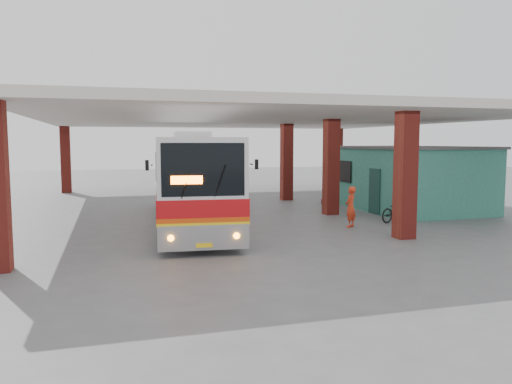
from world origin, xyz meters
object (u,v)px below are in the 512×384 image
Objects in this scene: coach_bus at (190,179)px; pedestrian at (350,207)px; red_chair at (327,197)px; motorcycle at (397,210)px.

coach_bus reaches higher than pedestrian.
pedestrian is (5.84, -2.69, -1.03)m from coach_bus.
red_chair is at bearing -147.65° from pedestrian.
pedestrian is at bearing 84.93° from motorcycle.
motorcycle is at bearing -111.91° from red_chair.
motorcycle is 1.15× the size of pedestrian.
pedestrian is 2.08× the size of red_chair.
pedestrian is 7.37m from red_chair.
motorcycle is at bearing 153.92° from pedestrian.
red_chair is at bearing 33.66° from coach_bus.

